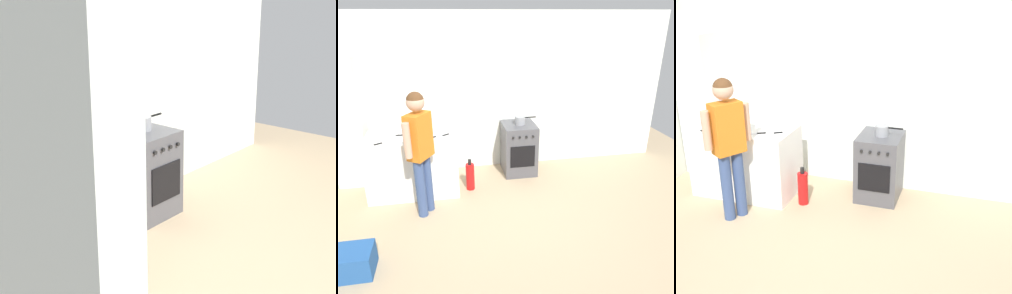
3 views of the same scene
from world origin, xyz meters
The scene contains 13 objects.
ground_plane centered at (0.00, 0.00, 0.00)m, with size 8.00×8.00×0.00m, color tan.
back_wall centered at (0.00, 1.95, 1.30)m, with size 6.00×0.10×2.60m, color silver.
counter_unit centered at (-1.35, 1.20, 0.45)m, with size 1.30×0.70×0.90m, color white.
oven_left centered at (0.35, 1.58, 0.43)m, with size 0.54×0.62×0.85m.
pot centered at (0.37, 1.58, 0.92)m, with size 0.35×0.17×0.13m.
knife_utility centered at (-1.56, 1.26, 0.90)m, with size 0.25×0.05×0.01m.
knife_paring centered at (-0.87, 1.13, 0.91)m, with size 0.19×0.14×0.01m.
knife_carving centered at (-1.67, 1.00, 0.90)m, with size 0.30×0.19×0.01m.
knife_bread centered at (-1.12, 1.02, 0.90)m, with size 0.32×0.19×0.01m.
person centered at (-1.17, 0.57, 1.02)m, with size 0.35×0.50×1.69m.
fire_extinguisher centered at (-0.52, 1.10, 0.22)m, with size 0.13×0.13×0.50m.
recycling_crate_lower centered at (-1.93, -0.46, 0.14)m, with size 0.52×0.36×0.28m, color #235193.
larder_cabinet centered at (-2.30, 1.68, 1.00)m, with size 0.48×0.44×2.00m, color white.
Camera 2 is at (-0.80, -3.41, 2.56)m, focal length 35.00 mm.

